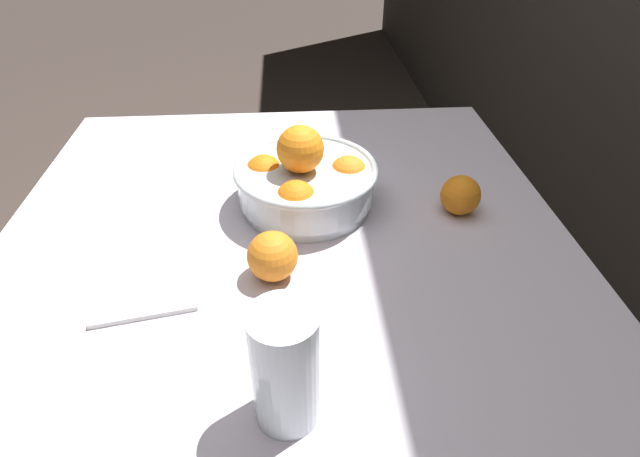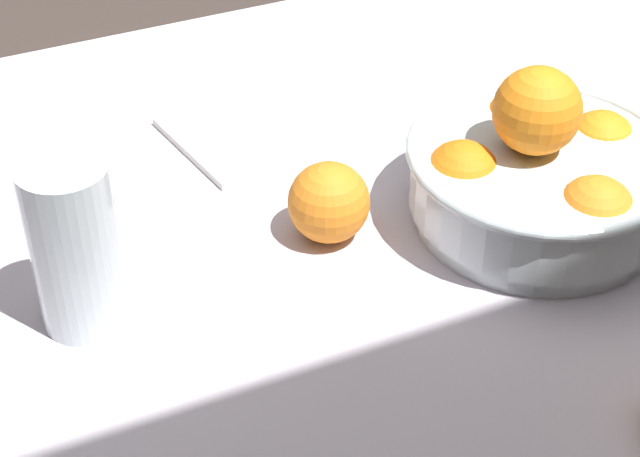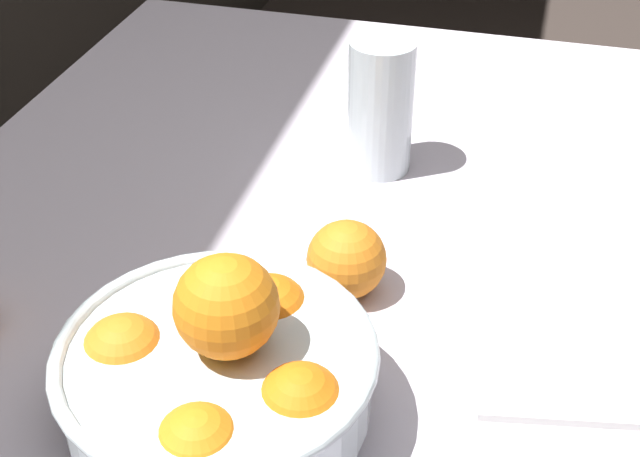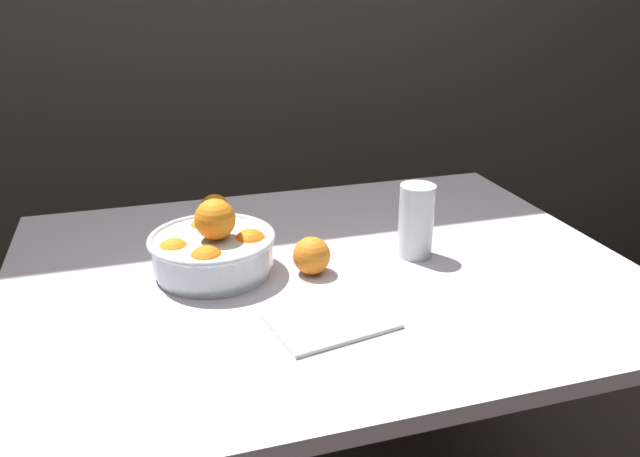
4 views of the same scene
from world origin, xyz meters
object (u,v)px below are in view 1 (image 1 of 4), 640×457
(fruit_bowl, at_px, (305,180))
(orange_loose_near_bowl, at_px, (460,195))
(orange_loose_front, at_px, (272,256))
(juice_glass, at_px, (286,373))

(fruit_bowl, relative_size, orange_loose_near_bowl, 3.61)
(orange_loose_near_bowl, relative_size, orange_loose_front, 0.92)
(juice_glass, height_order, orange_loose_front, juice_glass)
(fruit_bowl, height_order, orange_loose_near_bowl, fruit_bowl)
(juice_glass, bearing_deg, fruit_bowl, 174.85)
(juice_glass, relative_size, orange_loose_front, 2.07)
(juice_glass, xyz_separation_m, orange_loose_front, (-0.23, -0.02, -0.03))
(orange_loose_near_bowl, xyz_separation_m, orange_loose_front, (0.15, -0.32, 0.00))
(juice_glass, relative_size, orange_loose_near_bowl, 2.24)
(fruit_bowl, distance_m, juice_glass, 0.42)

